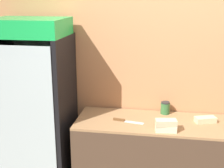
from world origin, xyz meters
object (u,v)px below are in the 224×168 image
(sandwich_stack_middle, at_px, (166,123))
(chefs_knife, at_px, (124,121))
(condiment_jar, at_px, (165,108))
(sandwich_stack_bottom, at_px, (166,128))
(sandwich_flat_right, at_px, (205,120))
(beverage_cooler, at_px, (37,98))

(sandwich_stack_middle, xyz_separation_m, chefs_knife, (-0.43, 0.18, -0.08))
(condiment_jar, bearing_deg, sandwich_stack_bottom, -89.04)
(sandwich_flat_right, height_order, condiment_jar, condiment_jar)
(sandwich_stack_middle, bearing_deg, beverage_cooler, 169.51)
(sandwich_stack_bottom, bearing_deg, condiment_jar, 90.96)
(sandwich_stack_bottom, bearing_deg, beverage_cooler, 169.51)
(sandwich_stack_bottom, distance_m, sandwich_flat_right, 0.50)
(beverage_cooler, height_order, sandwich_stack_bottom, beverage_cooler)
(sandwich_stack_middle, height_order, chefs_knife, sandwich_stack_middle)
(sandwich_stack_bottom, height_order, condiment_jar, condiment_jar)
(chefs_knife, distance_m, condiment_jar, 0.52)
(sandwich_stack_middle, distance_m, sandwich_flat_right, 0.50)
(chefs_knife, relative_size, condiment_jar, 2.41)
(beverage_cooler, xyz_separation_m, sandwich_stack_middle, (1.42, -0.26, -0.08))
(chefs_knife, bearing_deg, sandwich_stack_middle, -22.40)
(beverage_cooler, xyz_separation_m, sandwich_flat_right, (1.82, 0.03, -0.14))
(chefs_knife, height_order, condiment_jar, condiment_jar)
(sandwich_stack_middle, xyz_separation_m, condiment_jar, (-0.01, 0.47, -0.02))
(sandwich_stack_bottom, distance_m, sandwich_stack_middle, 0.06)
(beverage_cooler, distance_m, chefs_knife, 1.00)
(sandwich_flat_right, xyz_separation_m, condiment_jar, (-0.41, 0.18, 0.04))
(beverage_cooler, relative_size, sandwich_stack_bottom, 9.15)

